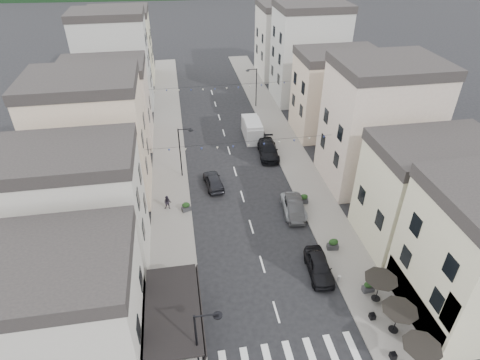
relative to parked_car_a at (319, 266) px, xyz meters
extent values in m
cube|color=slate|center=(-11.89, 22.75, -0.71)|extent=(4.00, 76.00, 0.12)
cube|color=slate|center=(3.11, 22.75, -0.71)|extent=(4.00, 76.00, 0.12)
cube|color=#BCB6AD|center=(-19.89, -4.25, 3.23)|extent=(12.00, 8.00, 8.00)
cube|color=black|center=(-11.89, -4.25, 2.43)|extent=(3.60, 7.50, 0.15)
cube|color=black|center=(-10.09, -4.25, 1.93)|extent=(0.34, 7.50, 0.99)
cylinder|color=black|center=(-10.19, -0.75, 0.83)|extent=(0.10, 0.10, 3.20)
cube|color=#BCB6AD|center=(-18.89, 4.75, 4.23)|extent=(10.00, 7.00, 10.00)
cube|color=#262323|center=(-18.89, 4.75, 9.73)|extent=(10.20, 7.14, 1.00)
cube|color=beige|center=(-18.89, 14.75, 5.23)|extent=(10.00, 8.00, 12.00)
cube|color=#262323|center=(-18.89, 14.75, 11.73)|extent=(10.20, 8.16, 1.00)
cube|color=#BCA698|center=(-18.89, 26.75, 3.98)|extent=(10.00, 8.00, 9.50)
cube|color=#262323|center=(-18.89, 26.75, 9.23)|extent=(10.20, 8.16, 1.00)
cube|color=#AEAEA9|center=(-18.89, 38.75, 5.73)|extent=(10.00, 7.00, 13.00)
cube|color=#262323|center=(-18.89, 38.75, 12.73)|extent=(10.20, 7.14, 1.00)
cube|color=beige|center=(-18.89, 50.75, 4.73)|extent=(10.00, 9.00, 11.00)
cube|color=#262323|center=(-18.89, 50.75, 10.73)|extent=(10.20, 9.18, 1.00)
cube|color=beige|center=(10.11, 2.75, 3.73)|extent=(10.00, 7.00, 9.00)
cube|color=#262323|center=(10.11, 2.75, 8.73)|extent=(10.20, 7.14, 1.00)
cube|color=#BCA698|center=(10.11, 12.75, 5.48)|extent=(10.00, 8.00, 12.50)
cube|color=#262323|center=(10.11, 12.75, 12.23)|extent=(10.20, 8.16, 1.00)
cube|color=beige|center=(10.11, 24.75, 4.23)|extent=(10.00, 7.00, 10.00)
cube|color=#262323|center=(10.11, 24.75, 9.73)|extent=(10.20, 7.14, 1.00)
cube|color=#AEAEA9|center=(10.11, 36.75, 5.98)|extent=(10.00, 8.00, 13.50)
cube|color=#262323|center=(10.11, 36.75, 13.23)|extent=(10.20, 8.16, 1.00)
cube|color=#BCB6AD|center=(10.11, 48.75, 4.98)|extent=(10.00, 9.00, 11.50)
cube|color=#262323|center=(10.11, 48.75, 11.23)|extent=(10.20, 9.18, 1.00)
cylinder|color=black|center=(3.31, -9.25, 0.50)|extent=(0.06, 0.06, 2.30)
cone|color=black|center=(3.31, -9.25, 1.60)|extent=(2.50, 2.50, 0.55)
cylinder|color=black|center=(3.31, -6.45, 0.50)|extent=(0.06, 0.06, 2.30)
cone|color=black|center=(3.31, -6.45, 1.60)|extent=(2.50, 2.50, 0.55)
cylinder|color=black|center=(3.31, -6.45, -0.28)|extent=(0.70, 0.70, 0.04)
cylinder|color=black|center=(3.31, -3.65, 0.50)|extent=(0.06, 0.06, 2.30)
cone|color=black|center=(3.31, -3.65, 1.60)|extent=(2.50, 2.50, 0.55)
cylinder|color=black|center=(3.31, -3.65, -0.28)|extent=(0.70, 0.70, 0.04)
cylinder|color=black|center=(-10.49, -7.25, 2.23)|extent=(0.14, 0.14, 6.00)
cylinder|color=black|center=(-9.79, -7.25, 5.13)|extent=(1.40, 0.10, 0.10)
cylinder|color=black|center=(-9.14, -7.25, 4.98)|extent=(0.56, 0.56, 0.08)
cylinder|color=black|center=(-10.49, 16.75, 2.23)|extent=(0.14, 0.14, 6.00)
cylinder|color=black|center=(-9.79, 16.75, 5.13)|extent=(1.40, 0.10, 0.10)
cylinder|color=black|center=(-9.14, 16.75, 4.98)|extent=(0.56, 0.56, 0.08)
cylinder|color=black|center=(1.71, 34.75, 2.23)|extent=(0.14, 0.14, 6.00)
cylinder|color=black|center=(1.01, 34.75, 5.13)|extent=(1.40, 0.10, 0.10)
cylinder|color=black|center=(0.36, 34.75, 4.98)|extent=(0.56, 0.56, 0.08)
cylinder|color=gray|center=(-10.09, -3.25, -0.35)|extent=(0.26, 0.26, 0.60)
cylinder|color=gray|center=(-10.09, -0.25, -0.35)|extent=(0.26, 0.26, 0.60)
cylinder|color=gray|center=(1.31, -1.25, -0.35)|extent=(0.26, 0.26, 0.60)
cylinder|color=black|center=(-4.39, 12.75, 5.23)|extent=(19.00, 0.02, 0.02)
cone|color=beige|center=(-13.10, 12.75, 5.04)|extent=(0.28, 0.28, 0.24)
cone|color=navy|center=(-11.51, 12.75, 4.95)|extent=(0.28, 0.28, 0.24)
cone|color=beige|center=(-9.93, 12.75, 4.88)|extent=(0.28, 0.28, 0.24)
cone|color=navy|center=(-8.35, 12.75, 4.81)|extent=(0.28, 0.28, 0.24)
cone|color=beige|center=(-6.76, 12.75, 4.76)|extent=(0.28, 0.28, 0.24)
cone|color=navy|center=(-5.18, 12.75, 4.74)|extent=(0.28, 0.28, 0.24)
cone|color=beige|center=(-3.60, 12.75, 4.74)|extent=(0.28, 0.28, 0.24)
cone|color=navy|center=(-2.01, 12.75, 4.76)|extent=(0.28, 0.28, 0.24)
cone|color=beige|center=(-0.43, 12.75, 4.81)|extent=(0.28, 0.28, 0.24)
cone|color=navy|center=(1.15, 12.75, 4.88)|extent=(0.28, 0.28, 0.24)
cone|color=beige|center=(2.74, 12.75, 4.95)|extent=(0.28, 0.28, 0.24)
cone|color=navy|center=(4.32, 12.75, 5.04)|extent=(0.28, 0.28, 0.24)
cylinder|color=black|center=(-4.39, 28.75, 5.23)|extent=(19.00, 0.02, 0.02)
cone|color=beige|center=(-13.10, 28.75, 5.04)|extent=(0.28, 0.28, 0.24)
cone|color=navy|center=(-11.51, 28.75, 4.95)|extent=(0.28, 0.28, 0.24)
cone|color=beige|center=(-9.93, 28.75, 4.88)|extent=(0.28, 0.28, 0.24)
cone|color=navy|center=(-8.35, 28.75, 4.81)|extent=(0.28, 0.28, 0.24)
cone|color=beige|center=(-6.76, 28.75, 4.76)|extent=(0.28, 0.28, 0.24)
cone|color=navy|center=(-5.18, 28.75, 4.74)|extent=(0.28, 0.28, 0.24)
cone|color=beige|center=(-3.60, 28.75, 4.74)|extent=(0.28, 0.28, 0.24)
cone|color=navy|center=(-2.01, 28.75, 4.76)|extent=(0.28, 0.28, 0.24)
cone|color=beige|center=(-0.43, 28.75, 4.81)|extent=(0.28, 0.28, 0.24)
cone|color=navy|center=(1.15, 28.75, 4.88)|extent=(0.28, 0.28, 0.24)
cone|color=beige|center=(2.74, 28.75, 4.95)|extent=(0.28, 0.28, 0.24)
cone|color=navy|center=(4.32, 28.75, 5.04)|extent=(0.28, 0.28, 0.24)
imported|color=black|center=(0.00, 0.00, 0.00)|extent=(2.15, 4.65, 1.54)
imported|color=#2D2D2F|center=(0.21, 7.97, -0.04)|extent=(2.14, 4.61, 1.46)
imported|color=gray|center=(0.21, 8.29, -0.12)|extent=(2.55, 4.84, 1.30)
imported|color=black|center=(0.21, 19.75, 0.03)|extent=(2.72, 5.72, 1.61)
imported|color=black|center=(-7.19, 14.10, -0.04)|extent=(2.19, 4.47, 1.47)
cube|color=silver|center=(-0.83, 24.87, 0.34)|extent=(2.26, 5.39, 2.22)
cube|color=silver|center=(-0.85, 24.21, 1.51)|extent=(2.16, 3.61, 0.56)
cylinder|color=black|center=(-1.78, 22.90, -0.38)|extent=(0.30, 0.79, 0.78)
cylinder|color=black|center=(0.00, 22.85, -0.38)|extent=(0.30, 0.79, 0.78)
cylinder|color=black|center=(-1.67, 26.90, -0.38)|extent=(0.30, 0.79, 0.78)
cylinder|color=black|center=(0.11, 26.85, -0.38)|extent=(0.30, 0.79, 0.78)
imported|color=black|center=(-10.69, 0.40, 0.19)|extent=(0.62, 0.41, 1.69)
imported|color=black|center=(-12.18, 10.74, 0.12)|extent=(0.86, 0.73, 1.54)
cube|color=#2B2B2D|center=(-10.77, -1.42, -0.42)|extent=(1.07, 0.86, 0.47)
ellipsoid|color=black|center=(-10.77, -1.42, 0.10)|extent=(0.83, 0.53, 0.60)
cube|color=#2D2D30|center=(-10.39, 10.13, -0.43)|extent=(1.01, 0.77, 0.45)
ellipsoid|color=black|center=(-10.39, 10.13, 0.06)|extent=(0.79, 0.50, 0.57)
cube|color=#333235|center=(3.20, -2.56, -0.42)|extent=(0.93, 0.54, 0.46)
ellipsoid|color=black|center=(3.20, -2.56, 0.08)|extent=(0.80, 0.51, 0.58)
cube|color=#2D2D2F|center=(2.15, 2.47, -0.41)|extent=(1.04, 0.66, 0.49)
ellipsoid|color=black|center=(2.15, 2.47, 0.13)|extent=(0.86, 0.55, 0.63)
cube|color=#2D2D30|center=(1.61, 9.46, -0.42)|extent=(1.03, 0.72, 0.47)
ellipsoid|color=black|center=(1.61, 9.46, 0.09)|extent=(0.82, 0.52, 0.60)
camera|label=1|loc=(-10.33, -22.11, 24.29)|focal=30.00mm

